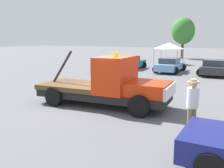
% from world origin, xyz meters
% --- Properties ---
extents(ground_plane, '(160.00, 160.00, 0.00)m').
position_xyz_m(ground_plane, '(0.00, 0.00, 0.00)').
color(ground_plane, slate).
extents(tow_truck, '(6.38, 2.67, 2.51)m').
position_xyz_m(tow_truck, '(0.39, 0.03, 0.97)').
color(tow_truck, black).
rests_on(tow_truck, ground).
extents(person_near_truck, '(0.40, 0.40, 1.79)m').
position_xyz_m(person_near_truck, '(4.36, -1.55, 1.06)').
color(person_near_truck, '#847051').
rests_on(person_near_truck, ground).
extents(parked_car_teal, '(2.46, 4.60, 1.34)m').
position_xyz_m(parked_car_teal, '(-4.86, 13.58, 0.65)').
color(parked_car_teal, '#196670').
rests_on(parked_car_teal, ground).
extents(parked_car_skyblue, '(2.45, 4.50, 1.34)m').
position_xyz_m(parked_car_skyblue, '(-0.59, 13.25, 0.65)').
color(parked_car_skyblue, '#669ED1').
rests_on(parked_car_skyblue, ground).
extents(parked_car_charcoal, '(2.56, 4.59, 1.34)m').
position_xyz_m(parked_car_charcoal, '(3.28, 13.14, 0.65)').
color(parked_car_charcoal, '#2D2D33').
rests_on(parked_car_charcoal, ground).
extents(canopy_tent_white, '(2.88, 2.88, 2.61)m').
position_xyz_m(canopy_tent_white, '(-2.85, 20.52, 2.23)').
color(canopy_tent_white, '#9E9EA3').
rests_on(canopy_tent_white, ground).
extents(tree_left, '(3.58, 3.58, 6.39)m').
position_xyz_m(tree_left, '(-3.55, 30.49, 4.29)').
color(tree_left, brown).
rests_on(tree_left, ground).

